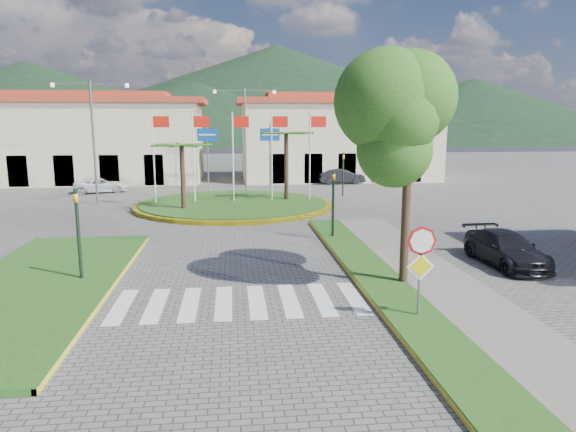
{
  "coord_description": "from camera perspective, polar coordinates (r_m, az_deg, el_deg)",
  "views": [
    {
      "loc": [
        -0.06,
        -10.84,
        5.34
      ],
      "look_at": [
        1.99,
        8.0,
        1.89
      ],
      "focal_mm": 32.0,
      "sensor_mm": 36.0,
      "label": 1
    }
  ],
  "objects": [
    {
      "name": "stop_sign",
      "position": [
        14.18,
        14.55,
        -4.5
      ],
      "size": [
        0.8,
        0.11,
        2.65
      ],
      "color": "slate",
      "rests_on": "ground"
    },
    {
      "name": "direction_sign_west",
      "position": [
        41.89,
        -8.93,
        7.72
      ],
      "size": [
        1.6,
        0.14,
        5.2
      ],
      "color": "slate",
      "rests_on": "ground"
    },
    {
      "name": "traffic_light_far",
      "position": [
        37.86,
        6.14,
        5.11
      ],
      "size": [
        0.18,
        0.15,
        3.2
      ],
      "color": "black",
      "rests_on": "ground"
    },
    {
      "name": "median_left",
      "position": [
        18.77,
        -26.18,
        -7.0
      ],
      "size": [
        5.0,
        14.0,
        0.18
      ],
      "primitive_type": "cube",
      "color": "#244914",
      "rests_on": "ground"
    },
    {
      "name": "crosswalk",
      "position": [
        15.77,
        -5.69,
        -9.5
      ],
      "size": [
        8.0,
        3.0,
        0.01
      ],
      "primitive_type": "cube",
      "color": "silver",
      "rests_on": "ground"
    },
    {
      "name": "direction_sign_east",
      "position": [
        41.96,
        -2.03,
        7.84
      ],
      "size": [
        1.6,
        0.14,
        5.2
      ],
      "color": "slate",
      "rests_on": "ground"
    },
    {
      "name": "verge_right",
      "position": [
        14.7,
        13.82,
        -10.91
      ],
      "size": [
        1.6,
        28.0,
        0.18
      ],
      "primitive_type": "cube",
      "color": "#244914",
      "rests_on": "ground"
    },
    {
      "name": "hill_near_back",
      "position": [
        141.21,
        -10.45,
        11.23
      ],
      "size": [
        110.0,
        110.0,
        16.0
      ],
      "primitive_type": "cone",
      "color": "black",
      "rests_on": "ground"
    },
    {
      "name": "ground",
      "position": [
        12.08,
        -5.48,
        -15.95
      ],
      "size": [
        160.0,
        160.0,
        0.0
      ],
      "primitive_type": "plane",
      "color": "#5C5A57",
      "rests_on": "ground"
    },
    {
      "name": "car_side_right",
      "position": [
        21.19,
        23.06,
        -3.36
      ],
      "size": [
        1.89,
        4.37,
        1.25
      ],
      "primitive_type": "imported",
      "rotation": [
        0.0,
        0.0,
        0.03
      ],
      "color": "black",
      "rests_on": "ground"
    },
    {
      "name": "roundabout_island",
      "position": [
        33.24,
        -6.02,
        1.32
      ],
      "size": [
        12.7,
        12.7,
        6.0
      ],
      "color": "yellow",
      "rests_on": "ground"
    },
    {
      "name": "traffic_light_right",
      "position": [
        23.53,
        5.04,
        1.98
      ],
      "size": [
        0.15,
        0.18,
        3.2
      ],
      "color": "black",
      "rests_on": "ground"
    },
    {
      "name": "street_lamp_centre",
      "position": [
        40.86,
        -4.78,
        9.1
      ],
      "size": [
        4.8,
        0.16,
        8.0
      ],
      "color": "slate",
      "rests_on": "ground"
    },
    {
      "name": "traffic_light_left",
      "position": [
        18.4,
        -22.31,
        -1.1
      ],
      "size": [
        0.15,
        0.18,
        3.2
      ],
      "color": "black",
      "rests_on": "ground"
    },
    {
      "name": "hill_far_east",
      "position": [
        161.84,
        19.83,
        11.02
      ],
      "size": [
        120.0,
        120.0,
        18.0
      ],
      "primitive_type": "cone",
      "color": "black",
      "rests_on": "ground"
    },
    {
      "name": "street_lamp_west",
      "position": [
        35.97,
        -20.82,
        8.32
      ],
      "size": [
        4.8,
        0.16,
        8.0
      ],
      "color": "slate",
      "rests_on": "ground"
    },
    {
      "name": "deciduous_tree",
      "position": [
        16.79,
        13.33,
        9.49
      ],
      "size": [
        3.6,
        3.6,
        6.8
      ],
      "color": "black",
      "rests_on": "ground"
    },
    {
      "name": "white_van",
      "position": [
        42.35,
        -20.08,
        3.21
      ],
      "size": [
        4.36,
        2.85,
        1.12
      ],
      "primitive_type": "imported",
      "rotation": [
        0.0,
        0.0,
        1.84
      ],
      "color": "white",
      "rests_on": "ground"
    },
    {
      "name": "hill_far_mid",
      "position": [
        171.77,
        -1.2,
        13.54
      ],
      "size": [
        180.0,
        180.0,
        30.0
      ],
      "primitive_type": "cone",
      "color": "black",
      "rests_on": "ground"
    },
    {
      "name": "sidewalk_right",
      "position": [
        15.14,
        18.16,
        -10.56
      ],
      "size": [
        4.0,
        28.0,
        0.15
      ],
      "primitive_type": "cube",
      "color": "gray",
      "rests_on": "ground"
    },
    {
      "name": "building_right",
      "position": [
        49.88,
        5.49,
        8.63
      ],
      "size": [
        19.08,
        9.54,
        8.05
      ],
      "color": "beige",
      "rests_on": "ground"
    },
    {
      "name": "car_dark_b",
      "position": [
        45.79,
        5.93,
        4.42
      ],
      "size": [
        4.16,
        1.59,
        1.35
      ],
      "primitive_type": "imported",
      "rotation": [
        0.0,
        0.0,
        1.61
      ],
      "color": "black",
      "rests_on": "ground"
    },
    {
      "name": "car_dark_a",
      "position": [
        47.65,
        -15.52,
        4.16
      ],
      "size": [
        3.26,
        1.68,
        1.06
      ],
      "primitive_type": "imported",
      "rotation": [
        0.0,
        0.0,
        1.71
      ],
      "color": "black",
      "rests_on": "ground"
    },
    {
      "name": "building_left",
      "position": [
        50.81,
        -22.35,
        7.94
      ],
      "size": [
        23.32,
        9.54,
        8.05
      ],
      "color": "beige",
      "rests_on": "ground"
    },
    {
      "name": "hill_far_west",
      "position": [
        160.63,
        -26.76,
        11.26
      ],
      "size": [
        140.0,
        140.0,
        22.0
      ],
      "primitive_type": "cone",
      "color": "black",
      "rests_on": "ground"
    }
  ]
}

